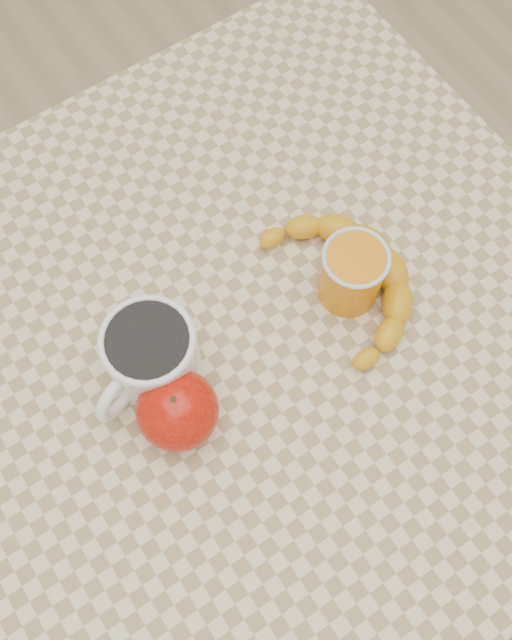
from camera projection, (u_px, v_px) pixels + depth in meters
ground at (256, 460)px, 1.49m from camera, size 3.00×3.00×0.00m
table at (256, 353)px, 0.88m from camera, size 0.80×0.80×0.75m
coffee_mug at (150, 354)px, 0.74m from camera, size 0.15×0.13×0.08m
orange_juice_glass at (352, 274)px, 0.78m from camera, size 0.07×0.07×0.09m
apple at (177, 410)px, 0.72m from camera, size 0.11×0.11×0.08m
banana at (347, 282)px, 0.80m from camera, size 0.25×0.30×0.04m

